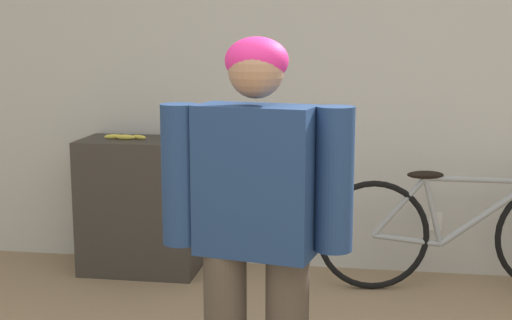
{
  "coord_description": "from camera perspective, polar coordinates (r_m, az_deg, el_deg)",
  "views": [
    {
      "loc": [
        0.09,
        -1.82,
        1.56
      ],
      "look_at": [
        -0.31,
        0.71,
        1.1
      ],
      "focal_mm": 50.0,
      "sensor_mm": 36.0,
      "label": 1
    }
  ],
  "objects": [
    {
      "name": "wall_back",
      "position": [
        4.68,
        7.89,
        6.82
      ],
      "size": [
        8.0,
        0.07,
        2.6
      ],
      "color": "silver",
      "rests_on": "ground_plane"
    },
    {
      "name": "side_shelf",
      "position": [
        4.76,
        -9.2,
        -3.61
      ],
      "size": [
        0.76,
        0.45,
        0.88
      ],
      "color": "#38332D",
      "rests_on": "ground_plane"
    },
    {
      "name": "person",
      "position": [
        2.66,
        0.0,
        -4.79
      ],
      "size": [
        0.72,
        0.29,
        1.55
      ],
      "rotation": [
        0.0,
        0.0,
        -0.19
      ],
      "color": "#4C4238",
      "rests_on": "ground_plane"
    },
    {
      "name": "bicycle",
      "position": [
        4.52,
        16.15,
        -5.54
      ],
      "size": [
        1.76,
        0.46,
        0.76
      ],
      "rotation": [
        0.0,
        0.0,
        0.12
      ],
      "color": "black",
      "rests_on": "ground_plane"
    },
    {
      "name": "banana",
      "position": [
        4.68,
        -10.42,
        1.83
      ],
      "size": [
        0.29,
        0.08,
        0.03
      ],
      "color": "#EAD64C",
      "rests_on": "side_shelf"
    }
  ]
}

